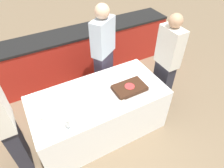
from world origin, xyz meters
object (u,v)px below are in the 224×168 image
(person_seated_left, at_px, (5,123))
(person_seated_right, at_px, (166,65))
(person_cutting_cake, at_px, (104,54))
(plate_stack, at_px, (50,115))
(wine_glass, at_px, (68,123))
(cake, at_px, (130,88))

(person_seated_left, xyz_separation_m, person_seated_right, (2.29, 0.00, -0.00))
(person_cutting_cake, bearing_deg, plate_stack, 1.88)
(person_cutting_cake, xyz_separation_m, person_seated_right, (0.73, -0.67, -0.02))
(wine_glass, xyz_separation_m, person_cutting_cake, (0.95, 1.01, 0.01))
(cake, relative_size, person_seated_right, 0.29)
(wine_glass, xyz_separation_m, person_seated_left, (-0.61, 0.34, -0.01))
(wine_glass, relative_size, person_cutting_cake, 0.10)
(plate_stack, height_order, wine_glass, wine_glass)
(wine_glass, distance_m, person_seated_right, 1.71)
(cake, xyz_separation_m, plate_stack, (-1.09, 0.05, 0.01))
(person_seated_right, bearing_deg, cake, -80.80)
(plate_stack, relative_size, wine_glass, 1.25)
(person_cutting_cake, xyz_separation_m, person_seated_left, (-1.57, -0.67, -0.02))
(wine_glass, height_order, person_seated_left, person_seated_left)
(person_cutting_cake, relative_size, person_seated_right, 1.02)
(cake, height_order, wine_glass, wine_glass)
(person_cutting_cake, bearing_deg, person_seated_right, 105.19)
(plate_stack, distance_m, person_cutting_cake, 1.32)
(plate_stack, bearing_deg, wine_glass, -62.93)
(plate_stack, distance_m, wine_glass, 0.32)
(wine_glass, bearing_deg, cake, 13.34)
(plate_stack, xyz_separation_m, wine_glass, (0.14, -0.28, 0.08))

